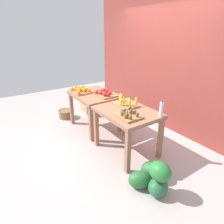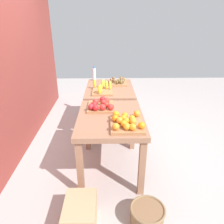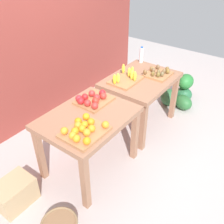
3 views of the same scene
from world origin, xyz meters
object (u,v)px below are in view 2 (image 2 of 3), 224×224
(apple_bin, at_px, (101,105))
(banana_crate, at_px, (102,89))
(display_table_right, at_px, (110,94))
(water_bottle, at_px, (94,74))
(watermelon_pile, at_px, (121,101))
(orange_bin, at_px, (126,122))
(display_table_left, at_px, (110,124))
(kiwi_bin, at_px, (118,82))
(wicker_basket, at_px, (147,215))
(cardboard_produce_box, at_px, (81,215))

(apple_bin, relative_size, banana_crate, 0.93)
(display_table_right, xyz_separation_m, water_bottle, (0.47, 0.28, 0.23))
(apple_bin, height_order, watermelon_pile, apple_bin)
(apple_bin, bearing_deg, orange_bin, -148.73)
(display_table_left, height_order, display_table_right, same)
(water_bottle, bearing_deg, kiwi_bin, -120.51)
(banana_crate, height_order, wicker_basket, banana_crate)
(display_table_right, bearing_deg, watermelon_pile, -15.88)
(display_table_left, height_order, watermelon_pile, display_table_left)
(wicker_basket, relative_size, cardboard_produce_box, 0.88)
(display_table_right, height_order, wicker_basket, display_table_right)
(display_table_left, distance_m, wicker_basket, 1.08)
(banana_crate, height_order, water_bottle, water_bottle)
(banana_crate, distance_m, wicker_basket, 1.96)
(watermelon_pile, bearing_deg, display_table_left, 172.75)
(display_table_right, height_order, kiwi_bin, kiwi_bin)
(display_table_right, bearing_deg, orange_bin, -172.80)
(orange_bin, xyz_separation_m, kiwi_bin, (1.59, 0.03, -0.01))
(display_table_right, height_order, water_bottle, water_bottle)
(display_table_left, distance_m, kiwi_bin, 1.35)
(watermelon_pile, xyz_separation_m, cardboard_produce_box, (-2.91, 0.56, -0.04))
(display_table_left, height_order, orange_bin, orange_bin)
(apple_bin, height_order, cardboard_produce_box, apple_bin)
(display_table_right, distance_m, water_bottle, 0.59)
(apple_bin, bearing_deg, display_table_right, -7.88)
(display_table_left, height_order, kiwi_bin, kiwi_bin)
(wicker_basket, bearing_deg, banana_crate, 14.76)
(apple_bin, bearing_deg, display_table_left, -152.44)
(apple_bin, bearing_deg, cardboard_produce_box, 170.96)
(banana_crate, distance_m, cardboard_produce_box, 1.93)
(apple_bin, bearing_deg, watermelon_pile, -11.99)
(water_bottle, bearing_deg, wicker_basket, -165.42)
(display_table_right, bearing_deg, wicker_basket, -169.94)
(banana_crate, height_order, kiwi_bin, banana_crate)
(display_table_right, height_order, banana_crate, banana_crate)
(orange_bin, bearing_deg, wicker_basket, -163.62)
(display_table_left, relative_size, apple_bin, 2.49)
(orange_bin, distance_m, apple_bin, 0.57)
(apple_bin, xyz_separation_m, kiwi_bin, (1.10, -0.27, -0.01))
(banana_crate, relative_size, wicker_basket, 1.28)
(wicker_basket, xyz_separation_m, cardboard_produce_box, (-0.03, 0.65, 0.05))
(orange_bin, relative_size, watermelon_pile, 0.67)
(display_table_right, distance_m, apple_bin, 0.91)
(display_table_left, height_order, banana_crate, banana_crate)
(display_table_right, xyz_separation_m, wicker_basket, (-1.97, -0.35, -0.56))
(watermelon_pile, distance_m, wicker_basket, 2.88)
(kiwi_bin, distance_m, cardboard_produce_box, 2.35)
(display_table_right, bearing_deg, water_bottle, 31.39)
(water_bottle, xyz_separation_m, wicker_basket, (-2.44, -0.63, -0.79))
(banana_crate, xyz_separation_m, watermelon_pile, (1.11, -0.37, -0.64))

